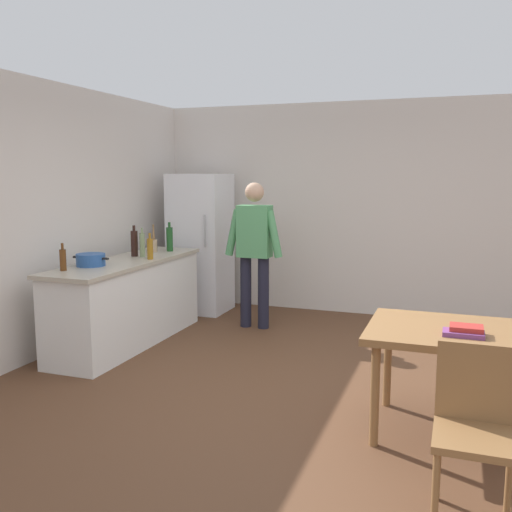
{
  "coord_description": "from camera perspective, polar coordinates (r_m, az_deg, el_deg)",
  "views": [
    {
      "loc": [
        1.26,
        -4.25,
        1.79
      ],
      "look_at": [
        -0.61,
        0.96,
        0.99
      ],
      "focal_mm": 39.58,
      "sensor_mm": 36.0,
      "label": 1
    }
  ],
  "objects": [
    {
      "name": "dining_table",
      "position": [
        4.1,
        21.16,
        -8.1
      ],
      "size": [
        1.4,
        0.9,
        0.75
      ],
      "color": "olive",
      "rests_on": "ground_plane"
    },
    {
      "name": "bottle_oil_amber",
      "position": [
        6.06,
        -10.66,
        0.76
      ],
      "size": [
        0.06,
        0.06,
        0.28
      ],
      "color": "#996619",
      "rests_on": "kitchen_counter"
    },
    {
      "name": "kitchen_counter",
      "position": [
        6.16,
        -12.81,
        -4.52
      ],
      "size": [
        0.64,
        2.2,
        0.9
      ],
      "color": "white",
      "rests_on": "ground_plane"
    },
    {
      "name": "chair",
      "position": [
        3.23,
        21.39,
        -15.17
      ],
      "size": [
        0.42,
        0.42,
        0.91
      ],
      "rotation": [
        0.0,
        0.0,
        0.24
      ],
      "color": "olive",
      "rests_on": "ground_plane"
    },
    {
      "name": "ground_plane",
      "position": [
        4.78,
        3.1,
        -13.77
      ],
      "size": [
        14.0,
        14.0,
        0.0
      ],
      "primitive_type": "plane",
      "color": "brown"
    },
    {
      "name": "book_stack",
      "position": [
        3.94,
        20.35,
        -7.12
      ],
      "size": [
        0.26,
        0.18,
        0.06
      ],
      "color": "#753D7F",
      "rests_on": "dining_table"
    },
    {
      "name": "refrigerator",
      "position": [
        7.41,
        -5.61,
        1.3
      ],
      "size": [
        0.7,
        0.67,
        1.8
      ],
      "color": "white",
      "rests_on": "ground_plane"
    },
    {
      "name": "bottle_wine_dark",
      "position": [
        6.32,
        -12.2,
        1.29
      ],
      "size": [
        0.08,
        0.08,
        0.34
      ],
      "color": "black",
      "rests_on": "kitchen_counter"
    },
    {
      "name": "wall_left",
      "position": [
        5.91,
        -21.16,
        3.42
      ],
      "size": [
        0.12,
        5.6,
        2.7
      ],
      "primitive_type": "cube",
      "color": "silver",
      "rests_on": "ground_plane"
    },
    {
      "name": "wall_back",
      "position": [
        7.37,
        9.93,
        4.69
      ],
      "size": [
        6.4,
        0.12,
        2.7
      ],
      "primitive_type": "cube",
      "color": "silver",
      "rests_on": "ground_plane"
    },
    {
      "name": "person",
      "position": [
        6.53,
        -0.16,
        1.1
      ],
      "size": [
        0.7,
        0.22,
        1.7
      ],
      "color": "#1E1E2D",
      "rests_on": "ground_plane"
    },
    {
      "name": "cooking_pot",
      "position": [
        5.76,
        -16.36,
        -0.37
      ],
      "size": [
        0.4,
        0.28,
        0.12
      ],
      "color": "#285193",
      "rests_on": "kitchen_counter"
    },
    {
      "name": "bottle_vinegar_tall",
      "position": [
        6.24,
        -11.42,
        1.14
      ],
      "size": [
        0.06,
        0.06,
        0.32
      ],
      "color": "gray",
      "rests_on": "kitchen_counter"
    },
    {
      "name": "bottle_wine_green",
      "position": [
        6.66,
        -8.73,
        1.73
      ],
      "size": [
        0.08,
        0.08,
        0.34
      ],
      "color": "#1E5123",
      "rests_on": "kitchen_counter"
    },
    {
      "name": "bottle_beer_brown",
      "position": [
        5.54,
        -18.93,
        -0.33
      ],
      "size": [
        0.06,
        0.06,
        0.26
      ],
      "color": "#5B3314",
      "rests_on": "kitchen_counter"
    },
    {
      "name": "utensil_jar",
      "position": [
        6.64,
        -10.41,
        1.09
      ],
      "size": [
        0.11,
        0.11,
        0.32
      ],
      "color": "tan",
      "rests_on": "kitchen_counter"
    }
  ]
}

